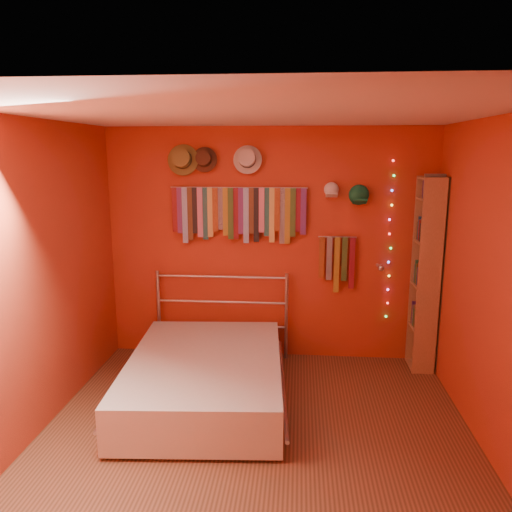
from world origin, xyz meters
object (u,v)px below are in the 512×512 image
(bookshelf, at_px, (430,274))
(bed, at_px, (205,377))
(tie_rack, at_px, (238,212))
(reading_lamp, at_px, (380,267))

(bookshelf, height_order, bed, bookshelf)
(bookshelf, bearing_deg, tie_rack, 175.53)
(tie_rack, height_order, reading_lamp, tie_rack)
(reading_lamp, height_order, bookshelf, bookshelf)
(reading_lamp, height_order, bed, reading_lamp)
(tie_rack, distance_m, bed, 1.75)
(tie_rack, bearing_deg, bed, -100.13)
(reading_lamp, bearing_deg, bookshelf, -0.96)
(bookshelf, distance_m, bed, 2.47)
(tie_rack, height_order, bookshelf, bookshelf)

